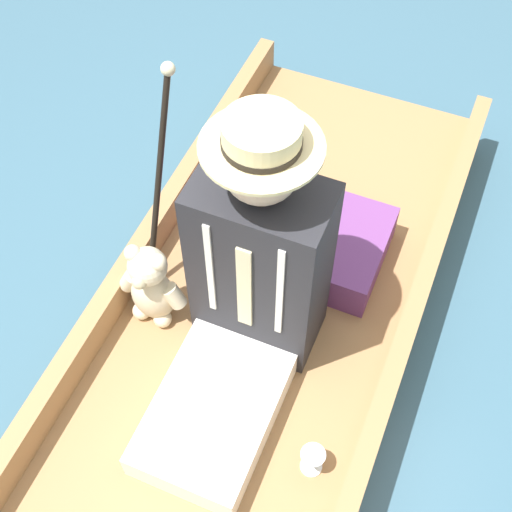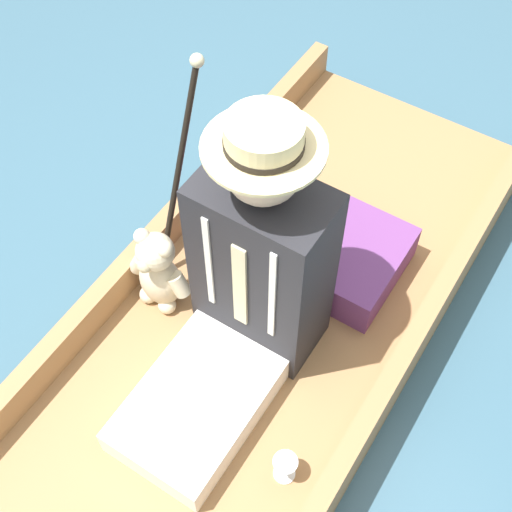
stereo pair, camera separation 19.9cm
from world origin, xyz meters
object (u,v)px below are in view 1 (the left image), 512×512
Objects in this scene: teddy_bear at (151,286)px; wine_glass at (313,458)px; walking_cane at (160,166)px; seated_person at (250,286)px.

teddy_bear is 3.40× the size of wine_glass.
wine_glass is at bearing 155.81° from teddy_bear.
seated_person is at bearing 149.03° from walking_cane.
seated_person is at bearing -177.77° from teddy_bear.
wine_glass is 0.14× the size of walking_cane.
seated_person is 0.48m from walking_cane.
walking_cane is at bearing -32.02° from seated_person.
wine_glass is at bearing 142.73° from walking_cane.
teddy_bear is 0.73m from wine_glass.
walking_cane is at bearing -37.27° from wine_glass.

